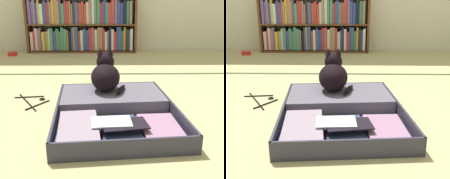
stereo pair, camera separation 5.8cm
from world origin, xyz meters
TOP-DOWN VIEW (x-y plane):
  - ground_plane at (0.00, 0.00)m, footprint 10.00×10.00m
  - tatami_border at (0.00, 0.99)m, footprint 4.80×0.05m
  - bookshelf at (-0.54, 2.25)m, footprint 1.51×0.26m
  - open_suitcase at (-0.15, -0.01)m, footprint 0.77×0.93m
  - black_cat at (-0.20, 0.21)m, footprint 0.25×0.28m
  - clothes_hanger at (-0.72, 0.23)m, footprint 0.27×0.33m
  - small_red_pouch at (-1.44, 1.96)m, footprint 0.10×0.07m

SIDE VIEW (x-z plane):
  - ground_plane at x=0.00m, z-range 0.00..0.00m
  - tatami_border at x=0.00m, z-range 0.00..0.00m
  - clothes_hanger at x=-0.72m, z-range 0.00..0.01m
  - small_red_pouch at x=-1.44m, z-range 0.00..0.05m
  - open_suitcase at x=-0.15m, z-range -0.01..0.09m
  - black_cat at x=-0.20m, z-range 0.06..0.34m
  - bookshelf at x=-0.54m, z-range -0.02..0.75m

